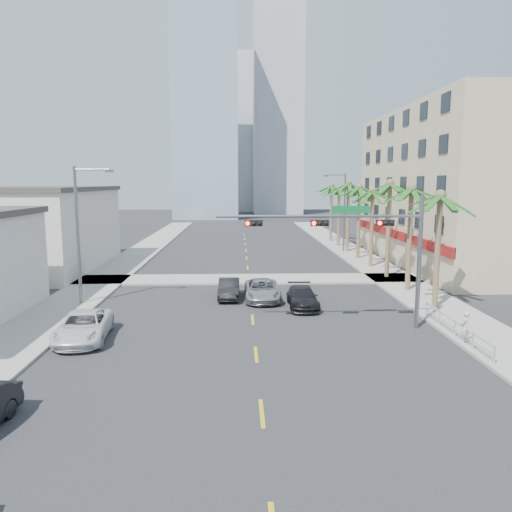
{
  "coord_description": "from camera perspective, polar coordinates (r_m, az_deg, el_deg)",
  "views": [
    {
      "loc": [
        -0.75,
        -18.39,
        7.99
      ],
      "look_at": [
        0.26,
        11.88,
        3.5
      ],
      "focal_mm": 35.0,
      "sensor_mm": 36.0,
      "label": 1
    }
  ],
  "objects": [
    {
      "name": "pedestrian",
      "position": [
        26.76,
        22.77,
        -7.51
      ],
      "size": [
        0.68,
        0.67,
        1.59
      ],
      "primitive_type": "imported",
      "rotation": [
        0.0,
        0.0,
        3.89
      ],
      "color": "silver",
      "rests_on": "sidewalk_right"
    },
    {
      "name": "palm_tree_3",
      "position": [
        47.63,
        13.22,
        7.12
      ],
      "size": [
        4.8,
        4.8,
        7.8
      ],
      "color": "brown",
      "rests_on": "ground"
    },
    {
      "name": "ground",
      "position": [
        20.07,
        0.4,
        -15.03
      ],
      "size": [
        260.0,
        260.0,
        0.0
      ],
      "primitive_type": "plane",
      "color": "#262628",
      "rests_on": "ground"
    },
    {
      "name": "sidewalk_cross",
      "position": [
        41.17,
        -0.83,
        -2.66
      ],
      "size": [
        80.0,
        4.0,
        0.15
      ],
      "primitive_type": "cube",
      "color": "gray",
      "rests_on": "ground"
    },
    {
      "name": "building_left_far",
      "position": [
        50.23,
        -23.85,
        2.7
      ],
      "size": [
        11.0,
        18.0,
        7.2
      ],
      "primitive_type": "cube",
      "color": "beige",
      "rests_on": "ground"
    },
    {
      "name": "tower_far_center",
      "position": [
        144.0,
        -2.88,
        13.6
      ],
      "size": [
        16.0,
        16.0,
        42.0
      ],
      "primitive_type": "cube",
      "color": "#ADADB2",
      "rests_on": "ground"
    },
    {
      "name": "sidewalk_left",
      "position": [
        40.78,
        -17.91,
        -3.18
      ],
      "size": [
        4.0,
        120.0,
        0.15
      ],
      "primitive_type": "cube",
      "color": "gray",
      "rests_on": "ground"
    },
    {
      "name": "palm_tree_4",
      "position": [
        52.67,
        11.76,
        7.65
      ],
      "size": [
        4.8,
        4.8,
        8.16
      ],
      "color": "brown",
      "rests_on": "ground"
    },
    {
      "name": "car_lane_left",
      "position": [
        34.73,
        -3.11,
        -3.75
      ],
      "size": [
        1.46,
        4.09,
        1.34
      ],
      "primitive_type": "imported",
      "rotation": [
        0.0,
        0.0,
        -0.01
      ],
      "color": "black",
      "rests_on": "ground"
    },
    {
      "name": "tower_far_left",
      "position": [
        114.75,
        -5.75,
        16.41
      ],
      "size": [
        14.0,
        14.0,
        48.0
      ],
      "primitive_type": "cube",
      "color": "#99B2C6",
      "rests_on": "ground"
    },
    {
      "name": "palm_tree_5",
      "position": [
        57.73,
        10.55,
        8.08
      ],
      "size": [
        4.8,
        4.8,
        8.52
      ],
      "color": "brown",
      "rests_on": "ground"
    },
    {
      "name": "traffic_signal_mast",
      "position": [
        27.3,
        11.96,
        2.09
      ],
      "size": [
        11.12,
        0.54,
        7.2
      ],
      "color": "slate",
      "rests_on": "ground"
    },
    {
      "name": "tower_far_right",
      "position": [
        130.63,
        2.52,
        18.12
      ],
      "size": [
        12.0,
        12.0,
        60.0
      ],
      "primitive_type": "cube",
      "color": "#ADADB2",
      "rests_on": "ground"
    },
    {
      "name": "palm_tree_6",
      "position": [
        62.83,
        9.51,
        7.49
      ],
      "size": [
        4.8,
        4.8,
        7.8
      ],
      "color": "brown",
      "rests_on": "ground"
    },
    {
      "name": "car_lane_center",
      "position": [
        34.12,
        0.7,
        -3.91
      ],
      "size": [
        2.37,
        5.05,
        1.4
      ],
      "primitive_type": "imported",
      "rotation": [
        0.0,
        0.0,
        0.01
      ],
      "color": "#B3B3B8",
      "rests_on": "ground"
    },
    {
      "name": "guardrail",
      "position": [
        27.76,
        21.82,
        -7.47
      ],
      "size": [
        0.08,
        8.08,
        1.0
      ],
      "color": "silver",
      "rests_on": "ground"
    },
    {
      "name": "palm_tree_1",
      "position": [
        37.68,
        17.36,
        7.2
      ],
      "size": [
        4.8,
        4.8,
        8.16
      ],
      "color": "brown",
      "rests_on": "ground"
    },
    {
      "name": "palm_tree_2",
      "position": [
        42.62,
        15.08,
        7.86
      ],
      "size": [
        4.8,
        4.8,
        8.52
      ],
      "color": "brown",
      "rests_on": "ground"
    },
    {
      "name": "streetlight_right",
      "position": [
        57.68,
        9.89,
        5.39
      ],
      "size": [
        2.55,
        0.25,
        9.0
      ],
      "color": "slate",
      "rests_on": "ground"
    },
    {
      "name": "car_parked_far",
      "position": [
        27.08,
        -19.1,
        -7.62
      ],
      "size": [
        2.84,
        5.36,
        1.44
      ],
      "primitive_type": "imported",
      "rotation": [
        0.0,
        0.0,
        0.09
      ],
      "color": "white",
      "rests_on": "ground"
    },
    {
      "name": "palm_tree_0",
      "position": [
        32.82,
        20.32,
        6.33
      ],
      "size": [
        4.8,
        4.8,
        7.8
      ],
      "color": "brown",
      "rests_on": "ground"
    },
    {
      "name": "palm_tree_7",
      "position": [
        67.93,
        8.65,
        7.86
      ],
      "size": [
        4.8,
        4.8,
        8.16
      ],
      "color": "brown",
      "rests_on": "ground"
    },
    {
      "name": "car_lane_right",
      "position": [
        32.3,
        5.33,
        -4.74
      ],
      "size": [
        1.88,
        4.53,
        1.31
      ],
      "primitive_type": "imported",
      "rotation": [
        0.0,
        0.0,
        -0.01
      ],
      "color": "black",
      "rests_on": "ground"
    },
    {
      "name": "sidewalk_right",
      "position": [
        41.22,
        16.17,
        -2.98
      ],
      "size": [
        4.0,
        120.0,
        0.15
      ],
      "primitive_type": "cube",
      "color": "gray",
      "rests_on": "ground"
    },
    {
      "name": "streetlight_left",
      "position": [
        34.1,
        -19.42,
        3.02
      ],
      "size": [
        2.55,
        0.25,
        9.0
      ],
      "color": "slate",
      "rests_on": "ground"
    },
    {
      "name": "building_right",
      "position": [
        53.47,
        23.45,
        7.21
      ],
      "size": [
        15.25,
        28.0,
        15.0
      ],
      "color": "tan",
      "rests_on": "ground"
    }
  ]
}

